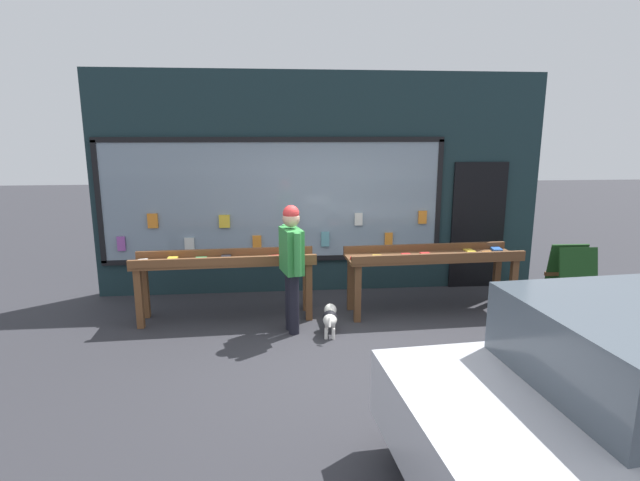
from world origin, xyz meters
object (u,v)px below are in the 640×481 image
(display_table_right, at_px, (432,261))
(sandwich_board_sign, at_px, (571,277))
(display_table_left, at_px, (225,267))
(person_browsing, at_px, (292,259))
(small_dog, at_px, (330,317))

(display_table_right, relative_size, sandwich_board_sign, 2.64)
(display_table_left, xyz_separation_m, sandwich_board_sign, (5.05, -0.05, -0.28))
(display_table_right, bearing_deg, sandwich_board_sign, -1.21)
(display_table_left, distance_m, display_table_right, 2.93)
(sandwich_board_sign, bearing_deg, person_browsing, -171.72)
(display_table_left, relative_size, small_dog, 4.52)
(person_browsing, distance_m, sandwich_board_sign, 4.21)
(display_table_left, xyz_separation_m, display_table_right, (2.93, -0.00, 0.00))
(small_dog, relative_size, sandwich_board_sign, 0.58)
(display_table_left, height_order, sandwich_board_sign, same)
(sandwich_board_sign, bearing_deg, display_table_left, -179.11)
(person_browsing, bearing_deg, small_dog, -121.52)
(display_table_left, bearing_deg, small_dog, -27.15)
(small_dog, bearing_deg, person_browsing, 79.40)
(display_table_left, distance_m, sandwich_board_sign, 5.06)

